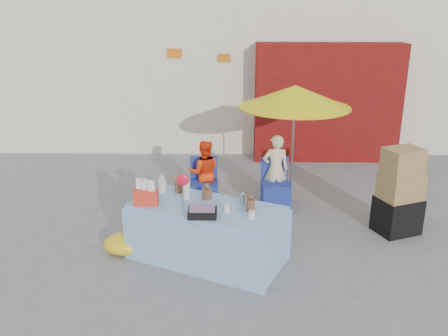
{
  "coord_description": "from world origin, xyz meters",
  "views": [
    {
      "loc": [
        0.06,
        -6.26,
        3.38
      ],
      "look_at": [
        -0.04,
        0.6,
        1.0
      ],
      "focal_mm": 38.0,
      "sensor_mm": 36.0,
      "label": 1
    }
  ],
  "objects_px": {
    "vendor_beige": "(275,170)",
    "umbrella": "(295,97)",
    "market_table": "(206,232)",
    "chair_left": "(204,192)",
    "chair_right": "(275,193)",
    "box_stack": "(399,194)",
    "vendor_orange": "(204,172)"
  },
  "relations": [
    {
      "from": "market_table",
      "to": "vendor_orange",
      "type": "distance_m",
      "value": 1.99
    },
    {
      "from": "market_table",
      "to": "vendor_orange",
      "type": "height_order",
      "value": "market_table"
    },
    {
      "from": "market_table",
      "to": "vendor_orange",
      "type": "bearing_deg",
      "value": 118.6
    },
    {
      "from": "chair_right",
      "to": "vendor_orange",
      "type": "distance_m",
      "value": 1.3
    },
    {
      "from": "market_table",
      "to": "chair_left",
      "type": "distance_m",
      "value": 1.86
    },
    {
      "from": "chair_right",
      "to": "market_table",
      "type": "bearing_deg",
      "value": -124.19
    },
    {
      "from": "chair_right",
      "to": "vendor_beige",
      "type": "distance_m",
      "value": 0.4
    },
    {
      "from": "market_table",
      "to": "vendor_beige",
      "type": "xyz_separation_m",
      "value": [
        1.12,
        1.98,
        0.22
      ]
    },
    {
      "from": "vendor_beige",
      "to": "umbrella",
      "type": "height_order",
      "value": "umbrella"
    },
    {
      "from": "market_table",
      "to": "chair_left",
      "type": "bearing_deg",
      "value": 118.9
    },
    {
      "from": "vendor_orange",
      "to": "box_stack",
      "type": "xyz_separation_m",
      "value": [
        3.05,
        -1.1,
        0.05
      ]
    },
    {
      "from": "chair_right",
      "to": "vendor_beige",
      "type": "xyz_separation_m",
      "value": [
        0.0,
        0.13,
        0.38
      ]
    },
    {
      "from": "market_table",
      "to": "vendor_beige",
      "type": "distance_m",
      "value": 2.29
    },
    {
      "from": "chair_left",
      "to": "box_stack",
      "type": "xyz_separation_m",
      "value": [
        3.05,
        -0.97,
        0.37
      ]
    },
    {
      "from": "umbrella",
      "to": "chair_right",
      "type": "bearing_deg",
      "value": -136.63
    },
    {
      "from": "market_table",
      "to": "box_stack",
      "type": "relative_size",
      "value": 1.69
    },
    {
      "from": "umbrella",
      "to": "box_stack",
      "type": "bearing_deg",
      "value": -39.98
    },
    {
      "from": "umbrella",
      "to": "market_table",
      "type": "bearing_deg",
      "value": -123.57
    },
    {
      "from": "market_table",
      "to": "box_stack",
      "type": "distance_m",
      "value": 3.05
    },
    {
      "from": "chair_left",
      "to": "vendor_orange",
      "type": "relative_size",
      "value": 0.74
    },
    {
      "from": "chair_left",
      "to": "vendor_beige",
      "type": "height_order",
      "value": "vendor_beige"
    },
    {
      "from": "vendor_orange",
      "to": "chair_left",
      "type": "bearing_deg",
      "value": 86.53
    },
    {
      "from": "chair_left",
      "to": "vendor_beige",
      "type": "relative_size",
      "value": 0.67
    },
    {
      "from": "market_table",
      "to": "box_stack",
      "type": "height_order",
      "value": "box_stack"
    },
    {
      "from": "chair_left",
      "to": "umbrella",
      "type": "xyz_separation_m",
      "value": [
        1.55,
        0.28,
        1.64
      ]
    },
    {
      "from": "chair_left",
      "to": "box_stack",
      "type": "relative_size",
      "value": 0.62
    },
    {
      "from": "umbrella",
      "to": "vendor_beige",
      "type": "bearing_deg",
      "value": -153.43
    },
    {
      "from": "market_table",
      "to": "umbrella",
      "type": "xyz_separation_m",
      "value": [
        1.42,
        2.13,
        1.48
      ]
    },
    {
      "from": "chair_left",
      "to": "chair_right",
      "type": "relative_size",
      "value": 1.0
    },
    {
      "from": "market_table",
      "to": "box_stack",
      "type": "bearing_deg",
      "value": 41.52
    },
    {
      "from": "market_table",
      "to": "chair_right",
      "type": "bearing_deg",
      "value": 83.64
    },
    {
      "from": "vendor_beige",
      "to": "umbrella",
      "type": "xyz_separation_m",
      "value": [
        0.3,
        0.15,
        1.26
      ]
    }
  ]
}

